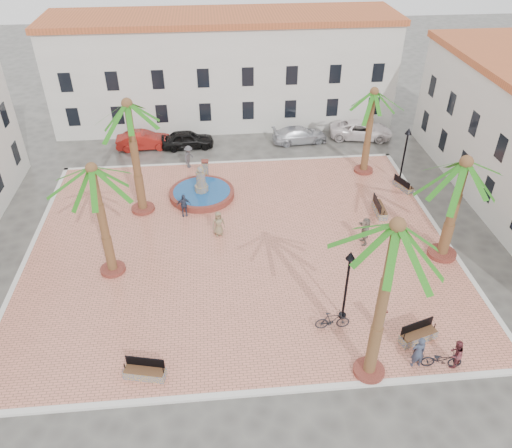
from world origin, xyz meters
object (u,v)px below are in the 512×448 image
object	(u,v)px
fountain	(202,192)
bench_ne	(403,186)
bench_e	(379,209)
litter_bin	(418,352)
pedestrian_fountain_a	(218,224)
car_white	(361,130)
palm_nw	(129,117)
bollard_se	(380,318)
palm_ne	(373,102)
palm_e	(463,176)
bench_s	(145,372)
bench_se	(418,335)
pedestrian_east	(365,231)
lamppost_e	(406,147)
palm_sw	(94,182)
pedestrian_fountain_b	(184,205)
car_red	(144,140)
cyclist_b	(456,354)
bicycle_a	(442,359)
car_silver	(300,135)
bollard_n	(205,169)
bollard_e	(444,242)
pedestrian_north	(189,157)
bicycle_b	(333,320)
car_black	(187,139)
cyclist_a	(418,352)
lamppost_s	(348,274)

from	to	relation	value
fountain	bench_ne	xyz separation A→B (m)	(14.73, -0.40, -0.06)
bench_e	litter_bin	world-z (taller)	bench_e
pedestrian_fountain_a	car_white	xyz separation A→B (m)	(12.98, 13.60, -0.25)
fountain	palm_nw	world-z (taller)	palm_nw
bollard_se	palm_ne	bearing A→B (deg)	77.12
palm_e	bench_s	distance (m)	19.41
bench_se	pedestrian_east	bearing A→B (deg)	76.02
lamppost_e	bench_s	bearing A→B (deg)	-137.37
palm_nw	palm_sw	xyz separation A→B (m)	(-1.17, -6.38, -0.83)
pedestrian_fountain_b	pedestrian_east	world-z (taller)	pedestrian_east
bench_s	car_red	bearing A→B (deg)	108.16
bench_e	cyclist_b	xyz separation A→B (m)	(-0.41, -13.01, 0.50)
bollard_se	bicycle_a	distance (m)	3.43
fountain	car_silver	xyz separation A→B (m)	(8.52, 8.43, 0.21)
fountain	pedestrian_fountain_a	bearing A→B (deg)	-77.56
bollard_n	bollard_e	distance (m)	17.78
pedestrian_fountain_b	pedestrian_east	xyz separation A→B (m)	(11.26, -4.20, 0.11)
bench_s	cyclist_b	size ratio (longest dim) A/B	1.26
bench_ne	cyclist_b	size ratio (longest dim) A/B	1.15
litter_bin	pedestrian_east	size ratio (longest dim) A/B	0.42
bollard_se	pedestrian_north	bearing A→B (deg)	118.45
bicycle_b	pedestrian_fountain_a	size ratio (longest dim) A/B	1.05
pedestrian_fountain_b	bollard_e	bearing A→B (deg)	-27.35
bollard_n	car_red	size ratio (longest dim) A/B	0.32
bench_se	pedestrian_north	distance (m)	22.32
fountain	bollard_n	size ratio (longest dim) A/B	3.16
pedestrian_fountain_b	car_silver	size ratio (longest dim) A/B	0.35
lamppost_e	bicycle_a	distance (m)	17.37
bollard_n	bollard_e	world-z (taller)	bollard_n
bench_se	bicycle_a	size ratio (longest dim) A/B	1.09
fountain	pedestrian_north	xyz separation A→B (m)	(-0.96, 4.47, 0.59)
lamppost_e	car_white	size ratio (longest dim) A/B	0.82
bench_se	palm_ne	bearing A→B (deg)	65.70
fountain	bench_s	xyz separation A→B (m)	(-2.70, -15.60, -0.04)
palm_ne	car_red	bearing A→B (deg)	161.09
cyclist_b	car_black	distance (m)	27.74
palm_ne	cyclist_a	xyz separation A→B (m)	(-2.67, -18.68, -4.73)
car_silver	bollard_n	bearing A→B (deg)	119.88
bench_ne	bollard_se	world-z (taller)	bollard_se
bench_s	car_white	world-z (taller)	car_white
lamppost_e	bollard_n	size ratio (longest dim) A/B	3.03
bicycle_a	bicycle_b	xyz separation A→B (m)	(-4.53, 2.87, 0.04)
pedestrian_north	bicycle_a	bearing A→B (deg)	-125.55
bollard_se	bicycle_b	bearing A→B (deg)	174.62
lamppost_s	pedestrian_fountain_b	bearing A→B (deg)	129.19
palm_nw	bench_s	xyz separation A→B (m)	(1.36, -14.18, -6.54)
bench_s	bench_ne	bearing A→B (deg)	54.19
cyclist_b	bicycle_b	distance (m)	5.89
pedestrian_north	litter_bin	bearing A→B (deg)	-126.77
bench_e	bicycle_a	xyz separation A→B (m)	(-1.01, -13.01, 0.20)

